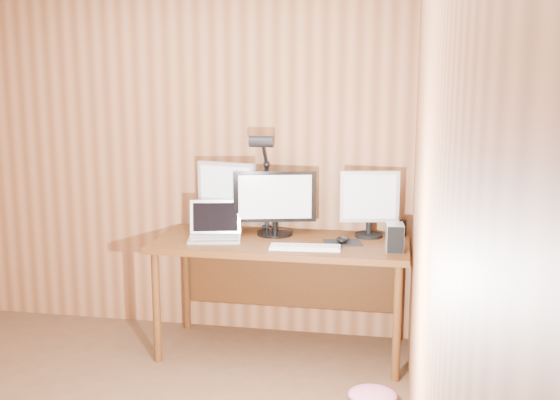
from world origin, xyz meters
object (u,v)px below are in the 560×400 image
(desk, at_px, (283,256))
(laptop, at_px, (215,229))
(desk_lamp, at_px, (264,168))
(monitor_right, at_px, (369,202))
(hard_drive, at_px, (395,237))
(monitor_left, at_px, (226,195))
(phone, at_px, (314,247))
(mouse, at_px, (343,239))
(keyboard, at_px, (305,247))
(speaker, at_px, (403,228))
(monitor_center, at_px, (275,202))

(desk, distance_m, laptop, 0.48)
(laptop, distance_m, desk_lamp, 0.52)
(monitor_right, bearing_deg, hard_drive, -74.14)
(monitor_left, bearing_deg, laptop, -84.32)
(hard_drive, bearing_deg, phone, 178.70)
(mouse, bearing_deg, keyboard, -159.56)
(monitor_right, bearing_deg, monitor_left, 171.15)
(mouse, relative_size, speaker, 1.11)
(monitor_left, relative_size, monitor_right, 1.09)
(mouse, bearing_deg, hard_drive, -43.71)
(monitor_right, relative_size, speaker, 4.04)
(laptop, relative_size, hard_drive, 2.30)
(keyboard, xyz_separation_m, speaker, (0.58, 0.44, 0.04))
(monitor_left, height_order, monitor_right, monitor_left)
(monitor_center, distance_m, laptop, 0.43)
(desk_lamp, bearing_deg, speaker, 15.19)
(desk, distance_m, mouse, 0.42)
(hard_drive, distance_m, phone, 0.49)
(monitor_right, xyz_separation_m, mouse, (-0.15, -0.20, -0.21))
(monitor_right, bearing_deg, speaker, 3.11)
(monitor_center, height_order, monitor_left, monitor_left)
(desk, xyz_separation_m, speaker, (0.76, 0.18, 0.18))
(monitor_right, relative_size, hard_drive, 2.64)
(monitor_left, relative_size, keyboard, 1.08)
(desk, bearing_deg, phone, -45.85)
(monitor_right, bearing_deg, monitor_center, 174.10)
(monitor_right, distance_m, hard_drive, 0.40)
(desk_lamp, bearing_deg, desk, -30.37)
(desk, xyz_separation_m, mouse, (0.39, -0.07, 0.15))
(monitor_center, relative_size, hard_drive, 3.26)
(hard_drive, bearing_deg, monitor_center, 155.03)
(desk, relative_size, laptop, 4.26)
(desk, xyz_separation_m, desk_lamp, (-0.16, 0.15, 0.55))
(laptop, bearing_deg, keyboard, -27.35)
(speaker, xyz_separation_m, desk_lamp, (-0.92, -0.03, 0.37))
(laptop, height_order, phone, laptop)
(monitor_center, relative_size, monitor_left, 1.13)
(speaker, bearing_deg, keyboard, -142.75)
(monitor_center, bearing_deg, speaker, -6.35)
(laptop, xyz_separation_m, mouse, (0.82, 0.02, -0.03))
(monitor_left, xyz_separation_m, desk_lamp, (0.24, 0.06, 0.17))
(desk, height_order, mouse, mouse)
(monitor_right, distance_m, speaker, 0.29)
(hard_drive, relative_size, speaker, 1.53)
(monitor_center, bearing_deg, desk, -60.32)
(keyboard, relative_size, speaker, 4.06)
(hard_drive, bearing_deg, desk_lamp, 152.44)
(desk_lamp, bearing_deg, monitor_center, -27.79)
(desk, xyz_separation_m, phone, (0.23, -0.24, 0.13))
(desk, relative_size, desk_lamp, 2.31)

